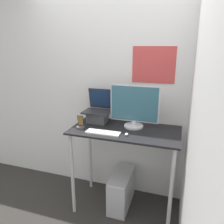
# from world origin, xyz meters

# --- Properties ---
(wall_back) EXTENTS (6.00, 0.06, 2.60)m
(wall_back) POSITION_xyz_m (0.00, 0.68, 1.30)
(wall_back) COLOR silver
(wall_back) RESTS_ON ground_plane
(wall_side_right) EXTENTS (0.05, 6.00, 2.60)m
(wall_side_right) POSITION_xyz_m (0.66, 0.00, 1.30)
(wall_side_right) COLOR silver
(wall_side_right) RESTS_ON ground_plane
(desk) EXTENTS (1.15, 0.59, 0.99)m
(desk) POSITION_xyz_m (0.00, 0.30, 0.84)
(desk) COLOR black
(desk) RESTS_ON ground_plane
(laptop) EXTENTS (0.31, 0.28, 0.37)m
(laptop) POSITION_xyz_m (-0.36, 0.43, 1.09)
(laptop) COLOR #4C4C51
(laptop) RESTS_ON desk
(monitor) EXTENTS (0.53, 0.21, 0.46)m
(monitor) POSITION_xyz_m (0.07, 0.40, 1.21)
(monitor) COLOR silver
(monitor) RESTS_ON desk
(keyboard) EXTENTS (0.35, 0.12, 0.02)m
(keyboard) POSITION_xyz_m (-0.19, 0.12, 1.00)
(keyboard) COLOR white
(keyboard) RESTS_ON desk
(mouse) EXTENTS (0.03, 0.05, 0.02)m
(mouse) POSITION_xyz_m (0.05, 0.14, 1.01)
(mouse) COLOR white
(mouse) RESTS_ON desk
(cell_phone) EXTENTS (0.09, 0.09, 0.15)m
(cell_phone) POSITION_xyz_m (-0.46, 0.18, 1.03)
(cell_phone) COLOR #4C4C51
(cell_phone) RESTS_ON desk
(computer_tower) EXTENTS (0.21, 0.51, 0.42)m
(computer_tower) POSITION_xyz_m (-0.04, 0.33, 0.21)
(computer_tower) COLOR silver
(computer_tower) RESTS_ON ground_plane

